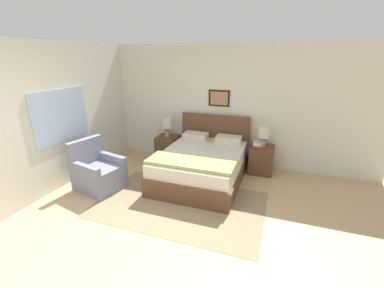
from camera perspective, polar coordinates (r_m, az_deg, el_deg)
ground_plane at (r=3.54m, az=-11.80°, el=-23.01°), size 16.00×16.00×0.00m
wall_back at (r=5.78m, az=4.45°, el=8.53°), size 6.97×0.09×2.60m
wall_left at (r=5.49m, az=-24.91°, el=6.26°), size 0.08×5.67×2.60m
area_rug_main at (r=4.40m, az=-2.67°, el=-13.14°), size 2.74×1.74×0.01m
bed at (r=5.05m, az=2.19°, el=-4.58°), size 1.53×1.99×1.12m
armchair at (r=5.07m, az=-20.18°, el=-6.00°), size 0.89×0.84×0.91m
nightstand_near_window at (r=6.08m, az=-5.35°, el=-0.88°), size 0.48×0.50×0.57m
nightstand_by_door at (r=5.58m, az=15.16°, el=-3.37°), size 0.48×0.50×0.57m
table_lamp_near_window at (r=5.90m, az=-5.60°, el=4.36°), size 0.24×0.24×0.44m
table_lamp_by_door at (r=5.37m, az=15.61°, el=2.29°), size 0.24×0.24×0.44m
book_thick_bottom at (r=5.43m, az=14.26°, el=-0.44°), size 0.22×0.25×0.04m
book_hardcover_middle at (r=5.42m, az=14.29°, el=-0.11°), size 0.19×0.24×0.03m
book_novel_upper at (r=5.41m, az=14.32°, el=0.19°), size 0.18×0.28×0.03m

